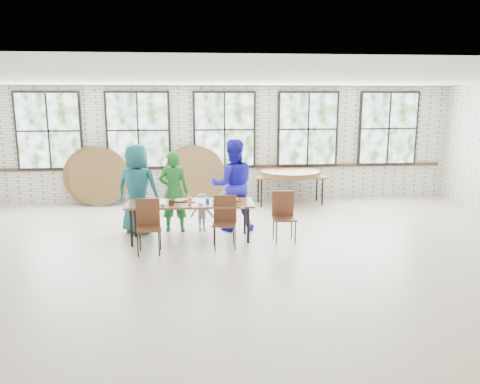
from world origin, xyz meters
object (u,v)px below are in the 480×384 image
(storage_table, at_px, (290,178))
(dining_table, at_px, (190,205))
(chair_near_right, at_px, (225,217))
(chair_near_left, at_px, (148,221))

(storage_table, bearing_deg, dining_table, -128.78)
(storage_table, bearing_deg, chair_near_right, -117.13)
(dining_table, xyz_separation_m, chair_near_left, (-0.73, -0.62, -0.13))
(dining_table, relative_size, storage_table, 1.32)
(dining_table, xyz_separation_m, storage_table, (2.53, 2.87, -0.00))
(chair_near_left, bearing_deg, storage_table, 39.97)
(chair_near_left, relative_size, storage_table, 0.52)
(chair_near_left, height_order, storage_table, chair_near_left)
(chair_near_left, distance_m, storage_table, 4.78)
(dining_table, height_order, chair_near_left, chair_near_left)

